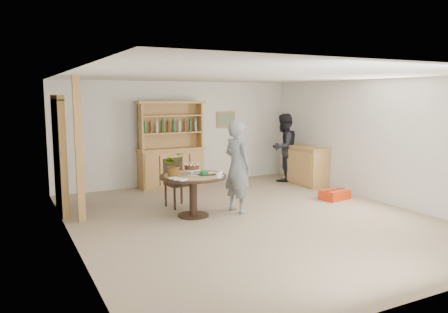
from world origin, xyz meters
TOP-DOWN VIEW (x-y plane):
  - ground at (0.00, 0.00)m, footprint 7.00×7.00m
  - room_shell at (0.00, 0.01)m, footprint 6.04×7.04m
  - doorway at (-2.93, 2.00)m, footprint 0.13×1.10m
  - pine_post at (-2.70, 1.20)m, footprint 0.12×0.12m
  - hutch at (-0.30, 3.24)m, footprint 1.62×0.54m
  - sideboard at (2.74, 2.00)m, footprint 0.54×1.26m
  - dining_table at (-0.85, 0.61)m, footprint 1.20×1.20m
  - dining_chair at (-0.86, 1.44)m, footprint 0.48×0.48m
  - birthday_cake at (-0.85, 0.66)m, footprint 0.30×0.30m
  - flower_vase at (-1.20, 0.66)m, footprint 0.47×0.44m
  - gift_tray at (-0.63, 0.49)m, footprint 0.30×0.20m
  - coffee_cup_a at (-0.45, 0.33)m, footprint 0.15×0.15m
  - coffee_cup_b at (-0.57, 0.16)m, footprint 0.15×0.15m
  - napkins at (-1.26, 0.30)m, footprint 0.24×0.33m
  - teen_boy at (0.00, 0.51)m, footprint 0.55×0.71m
  - adult_person at (2.50, 2.60)m, footprint 1.01×0.91m
  - red_suitcase at (2.31, 0.45)m, footprint 0.66×0.51m

SIDE VIEW (x-z plane):
  - ground at x=0.00m, z-range 0.00..0.00m
  - red_suitcase at x=2.31m, z-range 0.00..0.21m
  - sideboard at x=2.74m, z-range 0.00..0.94m
  - dining_chair at x=-0.86m, z-range 0.06..1.01m
  - dining_table at x=-0.85m, z-range 0.22..0.98m
  - hutch at x=-0.30m, z-range -0.33..1.71m
  - napkins at x=-1.26m, z-range 0.76..0.79m
  - gift_tray at x=-0.63m, z-range 0.75..0.83m
  - coffee_cup_b at x=-0.57m, z-range 0.75..0.84m
  - coffee_cup_a at x=-0.45m, z-range 0.76..0.84m
  - adult_person at x=2.50m, z-range 0.00..1.72m
  - teen_boy at x=0.00m, z-range 0.00..1.72m
  - birthday_cake at x=-0.85m, z-range 0.78..0.98m
  - flower_vase at x=-1.20m, z-range 0.76..1.18m
  - doorway at x=-2.93m, z-range 0.02..2.20m
  - pine_post at x=-2.70m, z-range 0.00..2.50m
  - room_shell at x=0.00m, z-range 0.48..3.00m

